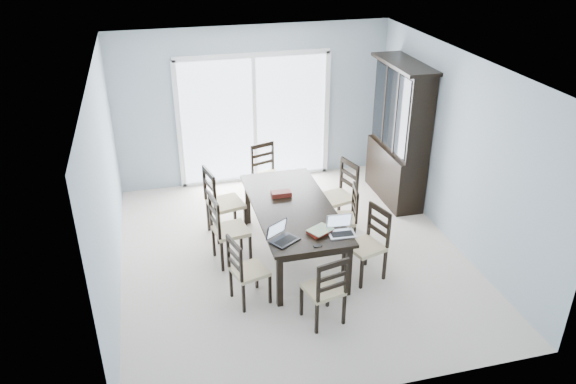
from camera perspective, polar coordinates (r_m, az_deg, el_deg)
name	(u,v)px	position (r m, az deg, el deg)	size (l,w,h in m)	color
floor	(293,255)	(7.65, 0.47, -6.38)	(5.00, 5.00, 0.00)	beige
ceiling	(293,64)	(6.58, 0.56, 12.86)	(5.00, 5.00, 0.00)	white
back_wall	(254,106)	(9.29, -3.48, 8.72)	(4.50, 0.02, 2.60)	#98A9B5
wall_left	(106,187)	(6.85, -18.01, 0.45)	(0.02, 5.00, 2.60)	#98A9B5
wall_right	(455,150)	(7.85, 16.63, 4.10)	(0.02, 5.00, 2.60)	#98A9B5
balcony	(246,158)	(10.69, -4.33, 3.47)	(4.50, 2.00, 0.10)	gray
railing	(236,111)	(11.40, -5.36, 8.18)	(4.50, 0.06, 1.10)	#99999E
dining_table	(293,211)	(7.30, 0.49, -1.97)	(1.00, 2.20, 0.75)	black
china_hutch	(399,135)	(8.85, 11.21, 5.72)	(0.50, 1.38, 2.20)	black
sliding_door	(255,119)	(9.34, -3.42, 7.44)	(2.52, 0.05, 2.18)	silver
chair_left_near	(243,264)	(6.53, -4.63, -7.34)	(0.48, 0.47, 1.01)	black
chair_left_mid	(223,223)	(7.25, -6.60, -3.10)	(0.49, 0.48, 1.13)	black
chair_left_far	(218,196)	(7.82, -7.11, -0.38)	(0.55, 0.54, 1.21)	black
chair_right_near	(372,236)	(7.04, 8.49, -4.41)	(0.52, 0.51, 1.08)	black
chair_right_mid	(347,211)	(7.62, 6.03, -1.89)	(0.47, 0.46, 1.03)	black
chair_right_far	(342,187)	(8.10, 5.54, 0.46)	(0.54, 0.53, 1.14)	black
chair_end_near	(327,284)	(6.20, 4.03, -9.33)	(0.47, 0.48, 1.03)	black
chair_end_far	(266,167)	(8.78, -2.26, 2.53)	(0.51, 0.52, 1.08)	black
laptop_dark	(285,237)	(6.50, -0.34, -4.62)	(0.38, 0.36, 0.22)	black
laptop_silver	(342,231)	(6.65, 5.50, -3.94)	(0.33, 0.24, 0.22)	silver
book_stack	(320,231)	(6.68, 3.24, -3.98)	(0.35, 0.32, 0.05)	maroon
cell_phone	(318,246)	(6.44, 3.02, -5.48)	(0.10, 0.04, 0.01)	black
game_box	(281,194)	(7.50, -0.70, -0.18)	(0.27, 0.13, 0.07)	#541410
hot_tub	(216,133)	(10.52, -7.32, 5.98)	(2.12, 1.97, 0.94)	brown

